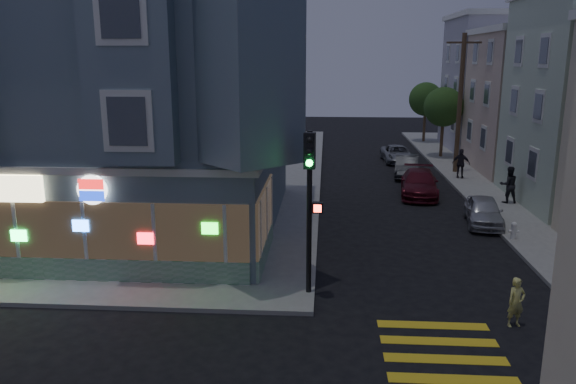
# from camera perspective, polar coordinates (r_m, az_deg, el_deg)

# --- Properties ---
(ground) EXTENTS (120.00, 120.00, 0.00)m
(ground) POSITION_cam_1_polar(r_m,az_deg,el_deg) (16.03, -8.76, -15.22)
(ground) COLOR black
(ground) RESTS_ON ground
(sidewalk_nw) EXTENTS (33.00, 42.00, 0.15)m
(sidewalk_nw) POSITION_cam_1_polar(r_m,az_deg,el_deg) (41.05, -20.34, 2.07)
(sidewalk_nw) COLOR gray
(sidewalk_nw) RESTS_ON ground
(corner_building) EXTENTS (14.60, 14.60, 11.40)m
(corner_building) POSITION_cam_1_polar(r_m,az_deg,el_deg) (26.42, -16.92, 8.97)
(corner_building) COLOR slate
(corner_building) RESTS_ON sidewalk_nw
(row_house_c) EXTENTS (12.00, 8.60, 9.00)m
(row_house_c) POSITION_cam_1_polar(r_m,az_deg,el_deg) (42.05, 26.84, 8.03)
(row_house_c) COLOR #C3AB97
(row_house_c) RESTS_ON sidewalk_ne
(row_house_d) EXTENTS (12.00, 8.60, 10.50)m
(row_house_d) POSITION_cam_1_polar(r_m,az_deg,el_deg) (50.41, 23.01, 9.95)
(row_house_d) COLOR #9D9AAA
(row_house_d) RESTS_ON sidewalk_ne
(utility_pole) EXTENTS (2.20, 0.30, 9.00)m
(utility_pole) POSITION_cam_1_polar(r_m,az_deg,el_deg) (38.78, 17.07, 8.75)
(utility_pole) COLOR #4C3826
(utility_pole) RESTS_ON sidewalk_ne
(street_tree_near) EXTENTS (3.00, 3.00, 5.30)m
(street_tree_near) POSITION_cam_1_polar(r_m,az_deg,el_deg) (44.73, 15.54, 8.31)
(street_tree_near) COLOR #4C3826
(street_tree_near) RESTS_ON sidewalk_ne
(street_tree_far) EXTENTS (3.00, 3.00, 5.30)m
(street_tree_far) POSITION_cam_1_polar(r_m,az_deg,el_deg) (52.57, 13.82, 9.13)
(street_tree_far) COLOR #4C3826
(street_tree_far) RESTS_ON sidewalk_ne
(running_child) EXTENTS (0.62, 0.50, 1.49)m
(running_child) POSITION_cam_1_polar(r_m,az_deg,el_deg) (17.86, 22.17, -10.34)
(running_child) COLOR #DDDC71
(running_child) RESTS_ON ground
(pedestrian_a) EXTENTS (1.00, 0.81, 1.94)m
(pedestrian_a) POSITION_cam_1_polar(r_m,az_deg,el_deg) (31.71, 21.50, 0.70)
(pedestrian_a) COLOR black
(pedestrian_a) RESTS_ON sidewalk_ne
(pedestrian_b) EXTENTS (1.18, 0.80, 1.86)m
(pedestrian_b) POSITION_cam_1_polar(r_m,az_deg,el_deg) (37.20, 17.17, 2.77)
(pedestrian_b) COLOR #252129
(pedestrian_b) RESTS_ON sidewalk_ne
(parked_car_a) EXTENTS (2.07, 4.04, 1.32)m
(parked_car_a) POSITION_cam_1_polar(r_m,az_deg,el_deg) (27.73, 19.26, -1.85)
(parked_car_a) COLOR #B8BBC1
(parked_car_a) RESTS_ON ground
(parked_car_b) EXTENTS (2.02, 4.35, 1.38)m
(parked_car_b) POSITION_cam_1_polar(r_m,az_deg,el_deg) (37.58, 11.96, 2.58)
(parked_car_b) COLOR #333538
(parked_car_b) RESTS_ON ground
(parked_car_c) EXTENTS (2.60, 5.13, 1.43)m
(parked_car_c) POSITION_cam_1_polar(r_m,az_deg,el_deg) (32.54, 13.19, 0.87)
(parked_car_c) COLOR #5B1421
(parked_car_c) RESTS_ON ground
(parked_car_d) EXTENTS (2.23, 4.51, 1.23)m
(parked_car_d) POSITION_cam_1_polar(r_m,az_deg,el_deg) (42.66, 11.01, 3.82)
(parked_car_d) COLOR gray
(parked_car_d) RESTS_ON ground
(traffic_signal) EXTENTS (0.64, 0.60, 5.32)m
(traffic_signal) POSITION_cam_1_polar(r_m,az_deg,el_deg) (17.51, 2.26, 0.59)
(traffic_signal) COLOR black
(traffic_signal) RESTS_ON sidewalk_nw
(fire_hydrant) EXTENTS (0.43, 0.25, 0.74)m
(fire_hydrant) POSITION_cam_1_polar(r_m,az_deg,el_deg) (25.64, 21.96, -3.60)
(fire_hydrant) COLOR white
(fire_hydrant) RESTS_ON sidewalk_ne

